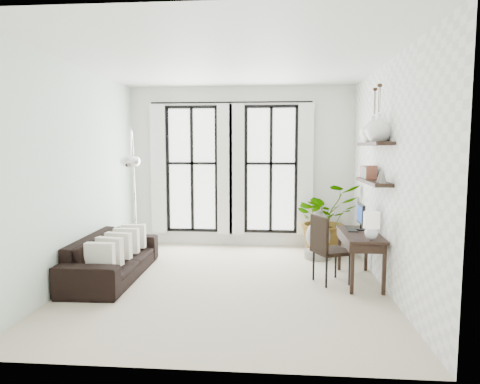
# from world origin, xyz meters

# --- Properties ---
(floor) EXTENTS (5.00, 5.00, 0.00)m
(floor) POSITION_xyz_m (0.00, 0.00, 0.00)
(floor) COLOR beige
(floor) RESTS_ON ground
(ceiling) EXTENTS (5.00, 5.00, 0.00)m
(ceiling) POSITION_xyz_m (0.00, 0.00, 3.20)
(ceiling) COLOR white
(ceiling) RESTS_ON wall_back
(wall_left) EXTENTS (0.00, 5.00, 5.00)m
(wall_left) POSITION_xyz_m (-2.25, 0.00, 1.60)
(wall_left) COLOR silver
(wall_left) RESTS_ON floor
(wall_right) EXTENTS (0.00, 5.00, 5.00)m
(wall_right) POSITION_xyz_m (2.25, 0.00, 1.60)
(wall_right) COLOR white
(wall_right) RESTS_ON floor
(wall_back) EXTENTS (4.50, 0.00, 4.50)m
(wall_back) POSITION_xyz_m (0.00, 2.50, 1.60)
(wall_back) COLOR white
(wall_back) RESTS_ON floor
(windows) EXTENTS (3.26, 0.13, 2.65)m
(windows) POSITION_xyz_m (-0.20, 2.43, 1.56)
(windows) COLOR white
(windows) RESTS_ON wall_back
(wall_shelves) EXTENTS (0.25, 1.30, 0.60)m
(wall_shelves) POSITION_xyz_m (2.11, 0.26, 1.73)
(wall_shelves) COLOR black
(wall_shelves) RESTS_ON wall_right
(sofa) EXTENTS (0.92, 2.24, 0.65)m
(sofa) POSITION_xyz_m (-1.80, 0.13, 0.32)
(sofa) COLOR black
(sofa) RESTS_ON floor
(throw_pillows) EXTENTS (0.40, 1.52, 0.40)m
(throw_pillows) POSITION_xyz_m (-1.70, 0.13, 0.50)
(throw_pillows) COLOR beige
(throw_pillows) RESTS_ON sofa
(plant) EXTENTS (1.48, 1.39, 1.34)m
(plant) POSITION_xyz_m (1.63, 1.93, 0.67)
(plant) COLOR #2D7228
(plant) RESTS_ON floor
(desk) EXTENTS (0.53, 1.25, 1.13)m
(desk) POSITION_xyz_m (1.95, 0.16, 0.70)
(desk) COLOR black
(desk) RESTS_ON floor
(desk_chair) EXTENTS (0.63, 0.63, 1.00)m
(desk_chair) POSITION_xyz_m (1.44, 0.11, 0.57)
(desk_chair) COLOR black
(desk_chair) RESTS_ON floor
(arc_lamp) EXTENTS (0.73, 1.69, 2.32)m
(arc_lamp) POSITION_xyz_m (-1.70, 0.86, 1.80)
(arc_lamp) COLOR silver
(arc_lamp) RESTS_ON floor
(buddha) EXTENTS (0.48, 0.48, 0.87)m
(buddha) POSITION_xyz_m (1.47, 1.53, 0.37)
(buddha) COLOR gray
(buddha) RESTS_ON floor
(vase_a) EXTENTS (0.37, 0.37, 0.38)m
(vase_a) POSITION_xyz_m (2.11, -0.03, 2.27)
(vase_a) COLOR white
(vase_a) RESTS_ON shelf_upper
(vase_b) EXTENTS (0.37, 0.37, 0.38)m
(vase_b) POSITION_xyz_m (2.11, 0.37, 2.27)
(vase_b) COLOR white
(vase_b) RESTS_ON shelf_upper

